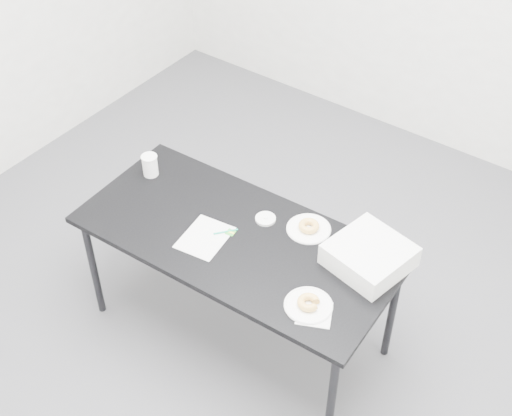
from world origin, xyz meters
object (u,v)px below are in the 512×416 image
Objects in this scene: plate_far at (309,229)px; scorecard at (205,237)px; plate_near at (308,305)px; bakery_box at (369,255)px; pen at (226,232)px; donut_far at (309,226)px; coffee_cup at (150,165)px; table at (237,245)px; donut_near at (309,302)px.

scorecard is at bearing -137.64° from plate_far.
scorecard is 0.60m from plate_near.
plate_far is 0.33m from bakery_box.
pen is 1.18× the size of donut_far.
pen is 0.38m from donut_far.
bakery_box is at bearing 4.51° from coffee_cup.
table is at bearing -9.70° from coffee_cup.
pen is 0.56m from donut_near.
donut_far is 0.85× the size of coffee_cup.
plate_far is at bearing 122.56° from donut_near.
pen reaches higher than plate_near.
plate_far reaches higher than table.
donut_far reaches higher than pen.
donut_far reaches higher than plate_near.
table is 0.34m from plate_far.
scorecard is at bearing -137.64° from donut_far.
coffee_cup is at bearing -171.68° from donut_far.
plate_near is at bearing -57.44° from donut_far.
table is 15.61× the size of donut_far.
table is 13.21× the size of pen.
donut_far is at bearing 122.56° from plate_near.
coffee_cup is at bearing 168.32° from table.
donut_far is 0.31× the size of bakery_box.
plate_near is at bearing -65.72° from pen.
plate_far is (0.30, 0.24, -0.00)m from pen.
plate_near is 1.14m from coffee_cup.
donut_near is at bearing -57.44° from donut_far.
pen is (-0.06, -0.01, 0.06)m from table.
bakery_box is at bearing -5.51° from plate_far.
donut_far is at bearing 8.32° from coffee_cup.
bakery_box is at bearing -32.18° from pen.
coffee_cup is (-1.11, 0.26, 0.03)m from donut_near.
plate_far is at bearing 0.00° from donut_far.
coffee_cup is at bearing 166.70° from plate_near.
bakery_box is (0.08, 0.36, 0.03)m from donut_near.
plate_far is (0.24, 0.23, 0.05)m from table.
coffee_cup is (-0.62, 0.11, 0.11)m from table.
donut_near is 0.46× the size of plate_far.
plate_near is (0.60, -0.06, 0.00)m from scorecard.
plate_near reaches higher than table.
pen is at bearing -149.83° from bakery_box.
plate_near is 0.99× the size of plate_far.
scorecard is 0.74m from bakery_box.
coffee_cup is at bearing 166.70° from donut_near.
bakery_box is (0.33, -0.03, 0.03)m from donut_far.
pen is 0.58m from coffee_cup.
donut_near is 0.46m from plate_far.
donut_near is 1.14m from coffee_cup.
donut_near is 0.84× the size of coffee_cup.
pen reaches higher than table.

